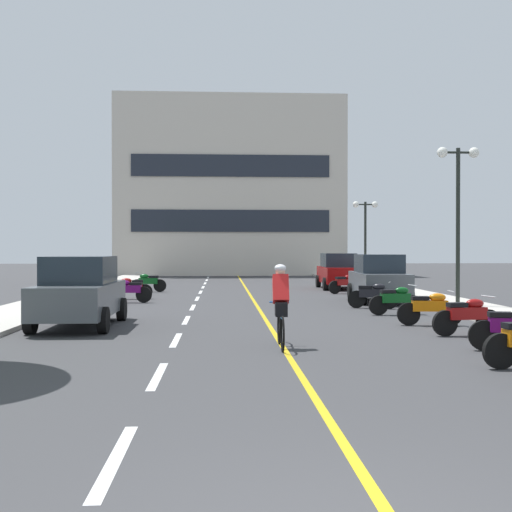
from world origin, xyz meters
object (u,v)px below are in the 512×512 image
parked_car_mid (379,278)px  motorcycle_11 (148,282)px  street_lamp_far (365,222)px  motorcycle_9 (131,287)px  parked_car_far (338,271)px  motorcycle_4 (467,315)px  cyclist_rider (281,304)px  motorcycle_5 (430,308)px  motorcycle_6 (396,299)px  street_lamp_mid (458,190)px  motorcycle_7 (373,295)px  parked_car_near (80,291)px  motorcycle_8 (129,290)px  motorcycle_10 (346,283)px

parked_car_mid → motorcycle_11: (-9.49, 6.39, -0.44)m
street_lamp_far → motorcycle_9: bearing=-139.6°
parked_car_far → motorcycle_11: 9.66m
motorcycle_11 → motorcycle_4: bearing=-60.2°
motorcycle_4 → motorcycle_11: same height
parked_car_far → cyclist_rider: size_ratio=2.40×
motorcycle_5 → motorcycle_6: size_ratio=1.00×
street_lamp_mid → street_lamp_far: (0.15, 14.72, -0.46)m
motorcycle_7 → motorcycle_11: (-8.63, 9.10, 0.00)m
motorcycle_6 → motorcycle_11: 14.29m
cyclist_rider → motorcycle_4: bearing=19.1°
parked_car_near → motorcycle_9: size_ratio=2.47×
motorcycle_8 → motorcycle_9: size_ratio=1.00×
motorcycle_7 → street_lamp_far: bearing=78.2°
street_lamp_far → parked_car_far: size_ratio=1.10×
parked_car_far → cyclist_rider: bearing=-103.7°
motorcycle_5 → cyclist_rider: size_ratio=0.96×
motorcycle_4 → parked_car_mid: bearing=88.1°
motorcycle_11 → motorcycle_7: bearing=-46.5°
motorcycle_6 → motorcycle_5: bearing=-87.0°
parked_car_mid → street_lamp_mid: bearing=-52.6°
parked_car_far → cyclist_rider: 20.05m
parked_car_near → motorcycle_7: parked_car_near is taller
parked_car_mid → motorcycle_10: parked_car_mid is taller
parked_car_near → motorcycle_5: size_ratio=2.47×
parked_car_near → cyclist_rider: 6.14m
motorcycle_9 → cyclist_rider: size_ratio=0.96×
parked_car_far → motorcycle_6: parked_car_far is taller
motorcycle_8 → cyclist_rider: cyclist_rider is taller
motorcycle_6 → motorcycle_10: bearing=88.1°
motorcycle_4 → motorcycle_10: bearing=90.1°
parked_car_far → motorcycle_4: bearing=-90.9°
street_lamp_far → motorcycle_7: bearing=-101.8°
motorcycle_8 → motorcycle_9: (-0.18, 1.77, 0.00)m
motorcycle_5 → motorcycle_11: bearing=122.6°
parked_car_far → motorcycle_7: size_ratio=2.58×
street_lamp_far → parked_car_mid: bearing=-100.4°
street_lamp_mid → motorcycle_7: 4.60m
motorcycle_5 → motorcycle_6: 2.78m
parked_car_near → motorcycle_8: (0.16, 7.56, -0.44)m
parked_car_mid → motorcycle_8: parked_car_mid is taller
parked_car_far → cyclist_rider: parked_car_far is taller
motorcycle_7 → cyclist_rider: cyclist_rider is taller
motorcycle_4 → motorcycle_7: size_ratio=1.03×
parked_car_far → motorcycle_4: size_ratio=2.50×
street_lamp_far → motorcycle_4: street_lamp_far is taller
parked_car_mid → motorcycle_9: parked_car_mid is taller
parked_car_mid → street_lamp_far: bearing=79.6°
motorcycle_4 → motorcycle_9: (-9.35, 11.53, 0.00)m
motorcycle_6 → motorcycle_7: size_ratio=1.03×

